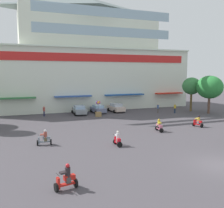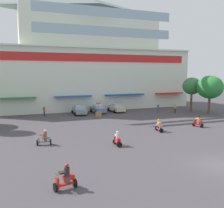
{
  "view_description": "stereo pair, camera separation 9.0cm",
  "coord_description": "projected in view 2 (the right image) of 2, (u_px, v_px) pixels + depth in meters",
  "views": [
    {
      "loc": [
        -14.21,
        -14.37,
        6.87
      ],
      "look_at": [
        -2.19,
        17.1,
        2.81
      ],
      "focal_mm": 41.15,
      "sensor_mm": 36.0,
      "label": 1
    },
    {
      "loc": [
        -14.13,
        -14.4,
        6.87
      ],
      "look_at": [
        -2.19,
        17.1,
        2.81
      ],
      "focal_mm": 41.15,
      "sensor_mm": 36.0,
      "label": 2
    }
  ],
  "objects": [
    {
      "name": "plaza_tree_3",
      "position": [
        210.0,
        87.0,
        43.4
      ],
      "size": [
        4.31,
        4.6,
        6.45
      ],
      "color": "brown",
      "rests_on": "ground"
    },
    {
      "name": "scooter_rider_1",
      "position": [
        66.0,
        179.0,
        15.2
      ],
      "size": [
        1.43,
        0.77,
        1.56
      ],
      "color": "black",
      "rests_on": "ground"
    },
    {
      "name": "colonial_building",
      "position": [
        89.0,
        59.0,
        51.55
      ],
      "size": [
        38.72,
        16.79,
        21.74
      ],
      "color": "silver",
      "rests_on": "ground"
    },
    {
      "name": "ground_plane",
      "position": [
        141.0,
        130.0,
        31.23
      ],
      "size": [
        128.0,
        128.0,
        0.0
      ],
      "primitive_type": "plane",
      "color": "#494449"
    },
    {
      "name": "scooter_rider_0",
      "position": [
        44.0,
        139.0,
        24.63
      ],
      "size": [
        1.43,
        0.67,
        1.51
      ],
      "color": "black",
      "rests_on": "ground"
    },
    {
      "name": "scooter_rider_6",
      "position": [
        117.0,
        140.0,
        24.35
      ],
      "size": [
        0.58,
        1.33,
        1.47
      ],
      "color": "black",
      "rests_on": "ground"
    },
    {
      "name": "pedestrian_2",
      "position": [
        44.0,
        110.0,
        40.94
      ],
      "size": [
        0.41,
        0.41,
        1.67
      ],
      "color": "#1F2043",
      "rests_on": "ground"
    },
    {
      "name": "parked_car_1",
      "position": [
        98.0,
        109.0,
        44.36
      ],
      "size": [
        2.38,
        4.05,
        1.41
      ],
      "color": "slate",
      "rests_on": "ground"
    },
    {
      "name": "pedestrian_1",
      "position": [
        175.0,
        108.0,
        44.1
      ],
      "size": [
        0.38,
        0.38,
        1.64
      ],
      "color": "#1A2B44",
      "rests_on": "ground"
    },
    {
      "name": "scooter_rider_3",
      "position": [
        159.0,
        126.0,
        30.31
      ],
      "size": [
        0.71,
        1.46,
        1.5
      ],
      "color": "black",
      "rests_on": "ground"
    },
    {
      "name": "plaza_tree_1",
      "position": [
        192.0,
        86.0,
        46.03
      ],
      "size": [
        3.43,
        3.04,
        6.1
      ],
      "color": "brown",
      "rests_on": "ground"
    },
    {
      "name": "scooter_rider_7",
      "position": [
        198.0,
        122.0,
        32.91
      ],
      "size": [
        0.82,
        1.46,
        1.5
      ],
      "color": "black",
      "rests_on": "ground"
    },
    {
      "name": "parked_car_2",
      "position": [
        116.0,
        108.0,
        45.64
      ],
      "size": [
        2.59,
        4.07,
        1.5
      ],
      "color": "beige",
      "rests_on": "ground"
    },
    {
      "name": "parked_car_0",
      "position": [
        80.0,
        110.0,
        42.78
      ],
      "size": [
        2.57,
        4.2,
        1.49
      ],
      "color": "gray",
      "rests_on": "ground"
    },
    {
      "name": "pedestrian_0",
      "position": [
        158.0,
        108.0,
        44.12
      ],
      "size": [
        0.47,
        0.47,
        1.64
      ],
      "color": "#4C4640",
      "rests_on": "ground"
    },
    {
      "name": "balloon_vendor_cart",
      "position": [
        98.0,
        110.0,
        40.63
      ],
      "size": [
        0.95,
        0.74,
        2.57
      ],
      "color": "#9A7A4A",
      "rests_on": "ground"
    }
  ]
}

